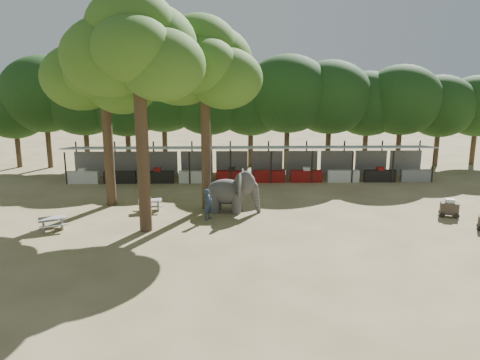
{
  "coord_description": "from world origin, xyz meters",
  "views": [
    {
      "loc": [
        -1.64,
        -21.44,
        8.06
      ],
      "look_at": [
        -1.0,
        5.0,
        2.0
      ],
      "focal_mm": 35.0,
      "sensor_mm": 36.0,
      "label": 1
    }
  ],
  "objects_px": {
    "picnic_table_near": "(53,222)",
    "picnic_table_far": "(150,204)",
    "yard_tree_left": "(102,71)",
    "cart_back": "(449,208)",
    "yard_tree_back": "(202,64)",
    "yard_tree_center": "(136,49)",
    "elephant": "(233,191)",
    "handler": "(208,204)"
  },
  "relations": [
    {
      "from": "yard_tree_back",
      "to": "picnic_table_near",
      "type": "relative_size",
      "value": 6.53
    },
    {
      "from": "yard_tree_center",
      "to": "picnic_table_near",
      "type": "distance_m",
      "value": 9.98
    },
    {
      "from": "picnic_table_far",
      "to": "cart_back",
      "type": "xyz_separation_m",
      "value": [
        17.36,
        -1.55,
        0.07
      ]
    },
    {
      "from": "handler",
      "to": "picnic_table_far",
      "type": "relative_size",
      "value": 1.1
    },
    {
      "from": "handler",
      "to": "picnic_table_near",
      "type": "distance_m",
      "value": 8.27
    },
    {
      "from": "yard_tree_left",
      "to": "picnic_table_far",
      "type": "xyz_separation_m",
      "value": [
        2.78,
        -1.61,
        -7.75
      ]
    },
    {
      "from": "yard_tree_center",
      "to": "cart_back",
      "type": "height_order",
      "value": "yard_tree_center"
    },
    {
      "from": "yard_tree_left",
      "to": "elephant",
      "type": "relative_size",
      "value": 3.3
    },
    {
      "from": "yard_tree_back",
      "to": "handler",
      "type": "xyz_separation_m",
      "value": [
        0.31,
        -2.36,
        -7.66
      ]
    },
    {
      "from": "yard_tree_left",
      "to": "picnic_table_far",
      "type": "distance_m",
      "value": 8.39
    },
    {
      "from": "yard_tree_center",
      "to": "yard_tree_back",
      "type": "height_order",
      "value": "yard_tree_center"
    },
    {
      "from": "handler",
      "to": "picnic_table_far",
      "type": "bearing_deg",
      "value": 90.87
    },
    {
      "from": "picnic_table_near",
      "to": "cart_back",
      "type": "height_order",
      "value": "cart_back"
    },
    {
      "from": "yard_tree_center",
      "to": "picnic_table_far",
      "type": "bearing_deg",
      "value": 93.71
    },
    {
      "from": "picnic_table_near",
      "to": "picnic_table_far",
      "type": "distance_m",
      "value": 5.69
    },
    {
      "from": "cart_back",
      "to": "handler",
      "type": "bearing_deg",
      "value": -161.02
    },
    {
      "from": "yard_tree_center",
      "to": "picnic_table_near",
      "type": "bearing_deg",
      "value": -179.98
    },
    {
      "from": "yard_tree_left",
      "to": "cart_back",
      "type": "height_order",
      "value": "yard_tree_left"
    },
    {
      "from": "handler",
      "to": "picnic_table_near",
      "type": "bearing_deg",
      "value": 128.75
    },
    {
      "from": "cart_back",
      "to": "yard_tree_back",
      "type": "bearing_deg",
      "value": -170.52
    },
    {
      "from": "yard_tree_left",
      "to": "cart_back",
      "type": "bearing_deg",
      "value": -8.91
    },
    {
      "from": "picnic_table_far",
      "to": "cart_back",
      "type": "height_order",
      "value": "cart_back"
    },
    {
      "from": "handler",
      "to": "elephant",
      "type": "bearing_deg",
      "value": -16.56
    },
    {
      "from": "yard_tree_left",
      "to": "yard_tree_back",
      "type": "distance_m",
      "value": 6.09
    },
    {
      "from": "yard_tree_back",
      "to": "elephant",
      "type": "xyz_separation_m",
      "value": [
        1.72,
        -0.89,
        -7.29
      ]
    },
    {
      "from": "yard_tree_back",
      "to": "picnic_table_far",
      "type": "relative_size",
      "value": 7.15
    },
    {
      "from": "yard_tree_back",
      "to": "handler",
      "type": "relative_size",
      "value": 6.47
    },
    {
      "from": "yard_tree_center",
      "to": "picnic_table_far",
      "type": "height_order",
      "value": "yard_tree_center"
    },
    {
      "from": "picnic_table_near",
      "to": "picnic_table_far",
      "type": "relative_size",
      "value": 1.09
    },
    {
      "from": "picnic_table_near",
      "to": "elephant",
      "type": "bearing_deg",
      "value": -6.55
    },
    {
      "from": "yard_tree_back",
      "to": "yard_tree_left",
      "type": "bearing_deg",
      "value": 170.54
    },
    {
      "from": "yard_tree_left",
      "to": "elephant",
      "type": "bearing_deg",
      "value": -13.78
    },
    {
      "from": "yard_tree_back",
      "to": "picnic_table_far",
      "type": "xyz_separation_m",
      "value": [
        -3.22,
        -0.61,
        -8.1
      ]
    },
    {
      "from": "handler",
      "to": "cart_back",
      "type": "bearing_deg",
      "value": -61.93
    },
    {
      "from": "yard_tree_center",
      "to": "yard_tree_back",
      "type": "xyz_separation_m",
      "value": [
        3.0,
        4.0,
        -0.67
      ]
    },
    {
      "from": "yard_tree_left",
      "to": "handler",
      "type": "bearing_deg",
      "value": -28.01
    },
    {
      "from": "yard_tree_left",
      "to": "yard_tree_center",
      "type": "height_order",
      "value": "yard_tree_center"
    },
    {
      "from": "yard_tree_left",
      "to": "picnic_table_near",
      "type": "relative_size",
      "value": 6.34
    },
    {
      "from": "handler",
      "to": "picnic_table_near",
      "type": "xyz_separation_m",
      "value": [
        -8.09,
        -1.65,
        -0.43
      ]
    },
    {
      "from": "yard_tree_center",
      "to": "yard_tree_back",
      "type": "distance_m",
      "value": 5.04
    },
    {
      "from": "picnic_table_far",
      "to": "yard_tree_left",
      "type": "bearing_deg",
      "value": 138.02
    },
    {
      "from": "handler",
      "to": "picnic_table_near",
      "type": "height_order",
      "value": "handler"
    }
  ]
}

